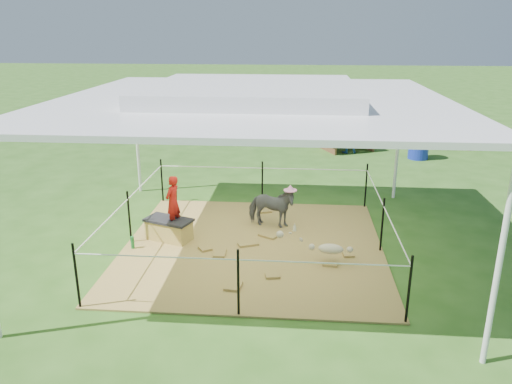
# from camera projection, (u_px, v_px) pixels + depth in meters

# --- Properties ---
(ground) EXTENTS (90.00, 90.00, 0.00)m
(ground) POSITION_uv_depth(u_px,v_px,m) (253.00, 247.00, 8.98)
(ground) COLOR #2D5919
(ground) RESTS_ON ground
(hay_patch) EXTENTS (4.60, 4.60, 0.03)m
(hay_patch) POSITION_uv_depth(u_px,v_px,m) (253.00, 246.00, 8.98)
(hay_patch) COLOR brown
(hay_patch) RESTS_ON ground
(canopy_tent) EXTENTS (6.30, 6.30, 2.90)m
(canopy_tent) POSITION_uv_depth(u_px,v_px,m) (253.00, 97.00, 8.13)
(canopy_tent) COLOR silver
(canopy_tent) RESTS_ON ground
(rope_fence) EXTENTS (4.54, 4.54, 1.00)m
(rope_fence) POSITION_uv_depth(u_px,v_px,m) (253.00, 214.00, 8.78)
(rope_fence) COLOR black
(rope_fence) RESTS_ON ground
(straw_bale) EXTENTS (0.89, 0.66, 0.36)m
(straw_bale) POSITION_uv_depth(u_px,v_px,m) (169.00, 230.00, 9.20)
(straw_bale) COLOR #A9873D
(straw_bale) RESTS_ON hay_patch
(dark_cloth) EXTENTS (0.96, 0.72, 0.04)m
(dark_cloth) POSITION_uv_depth(u_px,v_px,m) (168.00, 220.00, 9.13)
(dark_cloth) COLOR black
(dark_cloth) RESTS_ON straw_bale
(woman) EXTENTS (0.34, 0.41, 0.96)m
(woman) POSITION_uv_depth(u_px,v_px,m) (173.00, 196.00, 8.98)
(woman) COLOR red
(woman) RESTS_ON straw_bale
(green_bottle) EXTENTS (0.08, 0.08, 0.22)m
(green_bottle) POSITION_uv_depth(u_px,v_px,m) (133.00, 242.00, 8.84)
(green_bottle) COLOR #18702A
(green_bottle) RESTS_ON hay_patch
(pony) EXTENTS (1.02, 0.61, 0.80)m
(pony) POSITION_uv_depth(u_px,v_px,m) (271.00, 207.00, 9.70)
(pony) COLOR #454449
(pony) RESTS_ON hay_patch
(pink_hat) EXTENTS (0.25, 0.25, 0.12)m
(pink_hat) POSITION_uv_depth(u_px,v_px,m) (271.00, 185.00, 9.55)
(pink_hat) COLOR #FF93CD
(pink_hat) RESTS_ON pony
(foal) EXTENTS (1.06, 0.66, 0.56)m
(foal) POSITION_uv_depth(u_px,v_px,m) (331.00, 247.00, 8.25)
(foal) COLOR #C3B08F
(foal) RESTS_ON hay_patch
(trash_barrel) EXTENTS (0.71, 0.71, 0.91)m
(trash_barrel) POSITION_uv_depth(u_px,v_px,m) (419.00, 144.00, 14.86)
(trash_barrel) COLOR #162BAC
(trash_barrel) RESTS_ON ground
(picnic_table_near) EXTENTS (2.09, 1.85, 0.72)m
(picnic_table_near) POSITION_uv_depth(u_px,v_px,m) (346.00, 138.00, 16.02)
(picnic_table_near) COLOR #52381C
(picnic_table_near) RESTS_ON ground
(picnic_table_far) EXTENTS (2.18, 1.73, 0.82)m
(picnic_table_far) POSITION_uv_depth(u_px,v_px,m) (443.00, 133.00, 16.60)
(picnic_table_far) COLOR #56331D
(picnic_table_far) RESTS_ON ground
(distant_person) EXTENTS (0.63, 0.52, 1.17)m
(distant_person) POSITION_uv_depth(u_px,v_px,m) (348.00, 134.00, 15.53)
(distant_person) COLOR #326EBB
(distant_person) RESTS_ON ground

